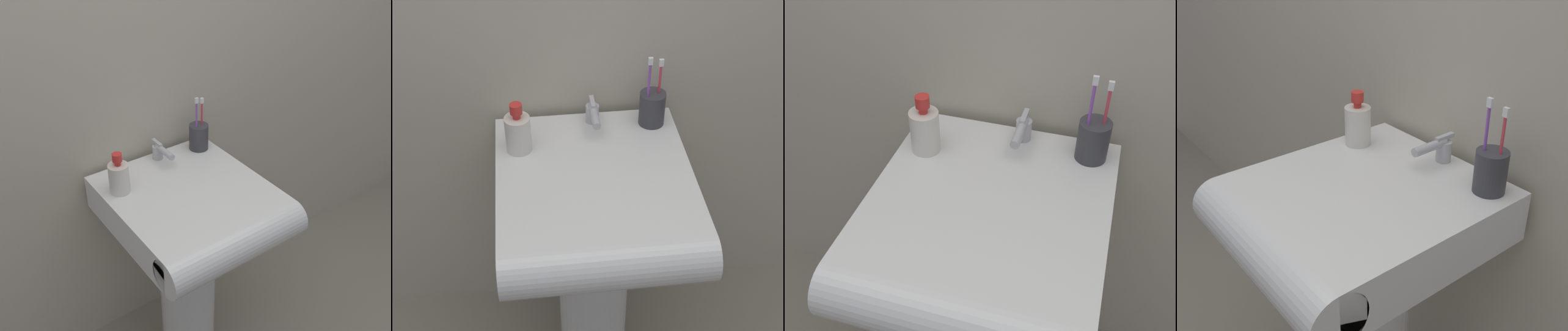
{
  "view_description": "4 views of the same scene",
  "coord_description": "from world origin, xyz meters",
  "views": [
    {
      "loc": [
        -0.74,
        -1.1,
        1.73
      ],
      "look_at": [
        0.02,
        -0.02,
        0.88
      ],
      "focal_mm": 45.0,
      "sensor_mm": 36.0,
      "label": 1
    },
    {
      "loc": [
        -0.15,
        -1.14,
        1.78
      ],
      "look_at": [
        -0.02,
        -0.01,
        0.82
      ],
      "focal_mm": 55.0,
      "sensor_mm": 36.0,
      "label": 2
    },
    {
      "loc": [
        0.19,
        -0.72,
        1.49
      ],
      "look_at": [
        -0.02,
        -0.02,
        0.88
      ],
      "focal_mm": 45.0,
      "sensor_mm": 36.0,
      "label": 3
    },
    {
      "loc": [
        0.75,
        -0.58,
        1.34
      ],
      "look_at": [
        0.04,
        -0.02,
        0.86
      ],
      "focal_mm": 45.0,
      "sensor_mm": 36.0,
      "label": 4
    }
  ],
  "objects": [
    {
      "name": "sink_basin",
      "position": [
        0.0,
        -0.05,
        0.72
      ],
      "size": [
        0.5,
        0.57,
        0.12
      ],
      "color": "white",
      "rests_on": "sink_pedestal"
    },
    {
      "name": "sink_pedestal",
      "position": [
        0.0,
        0.0,
        0.33
      ],
      "size": [
        0.21,
        0.21,
        0.66
      ],
      "primitive_type": "cylinder",
      "color": "white",
      "rests_on": "ground"
    },
    {
      "name": "soap_bottle",
      "position": [
        -0.19,
        0.11,
        0.84
      ],
      "size": [
        0.07,
        0.07,
        0.14
      ],
      "color": "silver",
      "rests_on": "sink_basin"
    },
    {
      "name": "faucet",
      "position": [
        0.02,
        0.2,
        0.82
      ],
      "size": [
        0.04,
        0.13,
        0.07
      ],
      "color": "#B7B7BC",
      "rests_on": "sink_basin"
    },
    {
      "name": "toothbrush_cup",
      "position": [
        0.18,
        0.19,
        0.84
      ],
      "size": [
        0.07,
        0.07,
        0.21
      ],
      "color": "#38383D",
      "rests_on": "sink_basin"
    }
  ]
}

